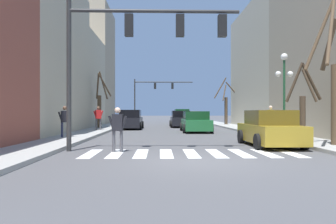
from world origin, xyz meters
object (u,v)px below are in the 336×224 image
object	(u,v)px
pedestrian_waiting_at_curb	(98,116)
car_parked_right_far	(196,122)
car_parked_left_near	(180,119)
street_tree_right_near	(100,104)
car_at_intersection	(131,120)
traffic_signal_near	(135,39)
car_parked_right_mid	(270,129)
pedestrian_crossing_street	(118,126)
street_lamp_right_corner	(284,78)
street_tree_right_mid	(226,105)
street_tree_left_near	(333,83)
traffic_signal_far	(152,91)
pedestrian_on_left_sidewalk	(65,119)
street_tree_left_far	(303,105)
pedestrian_near_right_corner	(271,117)
car_driving_toward_lane	(182,117)
car_parked_right_near	(192,117)

from	to	relation	value
pedestrian_waiting_at_curb	car_parked_right_far	bearing A→B (deg)	150.10
car_parked_left_near	street_tree_right_near	bearing A→B (deg)	120.60
car_at_intersection	pedestrian_waiting_at_curb	bearing A→B (deg)	152.09
traffic_signal_near	car_parked_right_mid	size ratio (longest dim) A/B	1.54
car_parked_left_near	pedestrian_waiting_at_curb	distance (m)	10.06
car_parked_right_mid	pedestrian_crossing_street	size ratio (longest dim) A/B	2.58
street_lamp_right_corner	pedestrian_waiting_at_curb	bearing A→B (deg)	145.48
car_parked_right_far	street_tree_right_near	xyz separation A→B (m)	(-7.78, 3.68, 1.48)
car_at_intersection	pedestrian_waiting_at_curb	world-z (taller)	pedestrian_waiting_at_curb
pedestrian_waiting_at_curb	street_tree_right_near	bearing A→B (deg)	-108.61
street_tree_right_mid	pedestrian_crossing_street	bearing A→B (deg)	-110.92
street_tree_right_mid	street_tree_left_near	bearing A→B (deg)	-90.53
street_lamp_right_corner	street_tree_right_near	size ratio (longest dim) A/B	0.92
traffic_signal_far	street_lamp_right_corner	size ratio (longest dim) A/B	1.86
traffic_signal_far	street_tree_right_near	bearing A→B (deg)	-102.77
pedestrian_on_left_sidewalk	car_at_intersection	bearing A→B (deg)	49.45
street_tree_left_far	traffic_signal_far	bearing A→B (deg)	104.01
traffic_signal_near	pedestrian_waiting_at_curb	size ratio (longest dim) A/B	3.74
traffic_signal_far	car_parked_left_near	xyz separation A→B (m)	(3.04, -13.90, -3.76)
traffic_signal_far	pedestrian_near_right_corner	distance (m)	26.41
traffic_signal_far	street_tree_left_far	bearing A→B (deg)	-75.99
car_driving_toward_lane	car_parked_right_near	xyz separation A→B (m)	(2.13, 8.43, -0.08)
pedestrian_near_right_corner	car_parked_left_near	bearing A→B (deg)	-171.69
pedestrian_crossing_street	street_tree_left_far	xyz separation A→B (m)	(8.34, 3.01, 0.86)
street_tree_left_near	street_tree_left_far	size ratio (longest dim) A/B	1.68
traffic_signal_near	street_tree_left_near	xyz separation A→B (m)	(8.06, 0.63, -1.60)
car_driving_toward_lane	car_parked_right_near	size ratio (longest dim) A/B	0.95
traffic_signal_far	street_tree_right_mid	bearing A→B (deg)	-52.53
street_tree_right_mid	car_parked_left_near	bearing A→B (deg)	-149.04
street_lamp_right_corner	car_parked_right_mid	world-z (taller)	street_lamp_right_corner
car_parked_right_mid	street_lamp_right_corner	bearing A→B (deg)	-31.16
car_parked_right_near	street_tree_left_far	xyz separation A→B (m)	(2.01, -31.49, 1.08)
car_driving_toward_lane	car_parked_right_near	distance (m)	8.70
car_parked_right_near	street_tree_right_near	bearing A→B (deg)	152.21
street_tree_right_mid	street_tree_right_near	size ratio (longest dim) A/B	1.06
street_lamp_right_corner	car_parked_left_near	world-z (taller)	street_lamp_right_corner
street_tree_left_near	traffic_signal_near	bearing A→B (deg)	-175.56
pedestrian_on_left_sidewalk	street_tree_right_near	world-z (taller)	street_tree_right_near
car_at_intersection	street_lamp_right_corner	bearing A→B (deg)	-141.97
traffic_signal_far	car_parked_right_near	world-z (taller)	traffic_signal_far
street_lamp_right_corner	car_at_intersection	bearing A→B (deg)	128.03
pedestrian_on_left_sidewalk	pedestrian_waiting_at_curb	distance (m)	7.21
pedestrian_near_right_corner	street_tree_left_far	xyz separation A→B (m)	(-0.54, -6.11, 0.65)
car_parked_left_near	street_tree_left_far	size ratio (longest dim) A/B	1.31
traffic_signal_far	pedestrian_waiting_at_curb	world-z (taller)	traffic_signal_far
traffic_signal_near	car_parked_left_near	xyz separation A→B (m)	(3.05, 19.72, -3.52)
street_tree_left_near	car_parked_right_near	bearing A→B (deg)	93.99
car_parked_right_mid	car_parked_left_near	world-z (taller)	car_parked_left_near
street_lamp_right_corner	car_parked_right_near	bearing A→B (deg)	93.52
street_lamp_right_corner	car_parked_right_mid	xyz separation A→B (m)	(-1.76, -2.92, -2.55)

